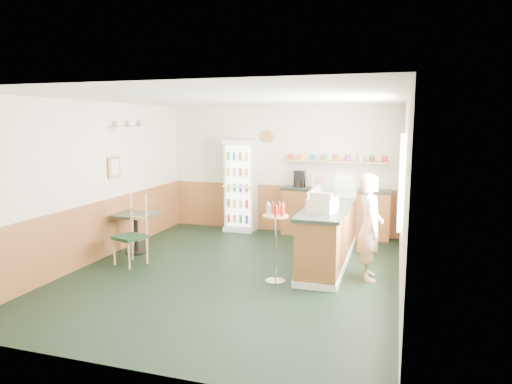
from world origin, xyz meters
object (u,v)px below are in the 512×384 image
at_px(cafe_table, 136,225).
at_px(display_case, 335,186).
at_px(condiment_stand, 275,231).
at_px(cafe_chair, 133,227).
at_px(drinks_fridge, 241,186).
at_px(shopkeeper, 370,227).
at_px(cash_register, 322,205).

bearing_deg(cafe_table, display_case, 17.54).
xyz_separation_m(condiment_stand, cafe_chair, (-2.52, 0.19, -0.17)).
height_order(drinks_fridge, cafe_table, drinks_fridge).
height_order(display_case, condiment_stand, display_case).
relative_size(condiment_stand, cafe_chair, 1.01).
relative_size(display_case, cafe_table, 1.07).
relative_size(display_case, condiment_stand, 0.66).
height_order(drinks_fridge, shopkeeper, drinks_fridge).
distance_m(display_case, condiment_stand, 1.94).
bearing_deg(cafe_table, drinks_fridge, 61.58).
bearing_deg(cafe_table, condiment_stand, -14.30).
height_order(shopkeeper, condiment_stand, shopkeeper).
height_order(cash_register, cafe_table, cash_register).
bearing_deg(cafe_table, cash_register, -4.65).
distance_m(drinks_fridge, display_case, 2.49).
xyz_separation_m(cash_register, cafe_chair, (-3.13, -0.24, -0.51)).
distance_m(display_case, cafe_table, 3.64).
height_order(condiment_stand, cafe_table, condiment_stand).
relative_size(drinks_fridge, cafe_chair, 1.69).
bearing_deg(condiment_stand, cafe_table, 165.70).
relative_size(display_case, cash_register, 1.97).
bearing_deg(cash_register, cafe_table, -172.58).
height_order(cash_register, cafe_chair, cash_register).
bearing_deg(cafe_chair, cash_register, 22.12).
bearing_deg(condiment_stand, cash_register, 35.36).
relative_size(display_case, shopkeeper, 0.49).
bearing_deg(cafe_chair, display_case, 44.67).
height_order(display_case, cash_register, display_case).
bearing_deg(drinks_fridge, cash_register, -49.25).
relative_size(cash_register, cafe_chair, 0.34).
bearing_deg(drinks_fridge, shopkeeper, -39.87).
distance_m(shopkeeper, condiment_stand, 1.43).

